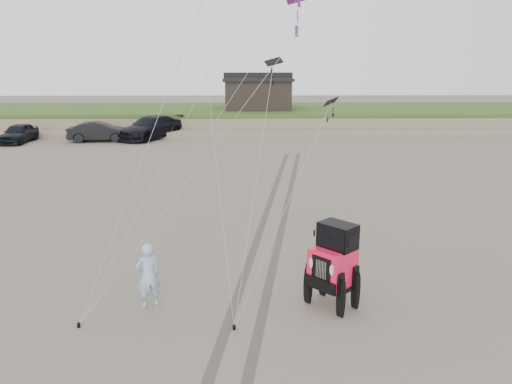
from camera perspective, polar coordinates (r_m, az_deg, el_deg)
The scene contains 11 objects.
ground at distance 12.55m, azimuth -5.66°, elevation -15.21°, with size 160.00×160.00×0.00m, color #6B6054.
dune_ridge at distance 48.63m, azimuth -2.17°, elevation 8.48°, with size 160.00×14.25×1.73m.
cabin at distance 47.92m, azimuth 0.23°, elevation 11.30°, with size 6.40×5.40×3.35m.
truck_a at distance 43.07m, azimuth -25.50°, elevation 6.10°, with size 1.74×4.33×1.47m, color black.
truck_b at distance 41.33m, azimuth -17.48°, elevation 6.60°, with size 1.65×4.73×1.56m, color black.
truck_c at distance 41.76m, azimuth -11.94°, elevation 7.22°, with size 2.54×6.24×1.81m, color black.
jeep at distance 13.23m, azimuth 8.70°, elevation -9.27°, with size 2.08×4.82×1.79m, color #FF1942, non-canonical shape.
man at distance 13.35m, azimuth -12.22°, elevation -9.31°, with size 0.64×0.42×1.76m, color #8399CB.
stake_main at distance 13.21m, azimuth -19.61°, elevation -14.14°, with size 0.08×0.08×0.12m, color black.
stake_aux at distance 12.41m, azimuth -2.52°, elevation -15.20°, with size 0.08×0.08×0.12m, color black.
tire_tracks at distance 19.86m, azimuth 1.95°, elevation -3.51°, with size 5.22×29.74×0.01m.
Camera 1 is at (1.01, -10.81, 6.29)m, focal length 35.00 mm.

